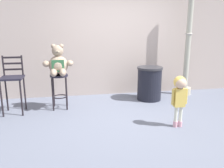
# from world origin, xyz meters

# --- Properties ---
(ground_plane) EXTENTS (24.00, 24.00, 0.00)m
(ground_plane) POSITION_xyz_m (0.00, 0.00, 0.00)
(ground_plane) COLOR slate
(building_wall) EXTENTS (6.83, 0.30, 3.22)m
(building_wall) POSITION_xyz_m (0.00, 1.93, 1.61)
(building_wall) COLOR #B1A199
(building_wall) RESTS_ON ground_plane
(bar_stool_with_teddy) EXTENTS (0.36, 0.36, 0.72)m
(bar_stool_with_teddy) POSITION_xyz_m (-1.30, 0.91, 0.51)
(bar_stool_with_teddy) COLOR black
(bar_stool_with_teddy) RESTS_ON ground_plane
(teddy_bear) EXTENTS (0.61, 0.54, 0.62)m
(teddy_bear) POSITION_xyz_m (-1.30, 0.88, 0.95)
(teddy_bear) COLOR gray
(teddy_bear) RESTS_ON bar_stool_with_teddy
(child_walking) EXTENTS (0.28, 0.22, 0.88)m
(child_walking) POSITION_xyz_m (0.71, -0.41, 0.64)
(child_walking) COLOR #D99DAC
(child_walking) RESTS_ON ground_plane
(trash_bin) EXTENTS (0.59, 0.59, 0.78)m
(trash_bin) POSITION_xyz_m (0.75, 1.16, 0.39)
(trash_bin) COLOR black
(trash_bin) RESTS_ON ground_plane
(lamppost) EXTENTS (0.30, 0.30, 2.60)m
(lamppost) POSITION_xyz_m (1.79, 1.41, 1.02)
(lamppost) COLOR #B2AB93
(lamppost) RESTS_ON ground_plane
(bar_chair_empty) EXTENTS (0.42, 0.42, 1.13)m
(bar_chair_empty) POSITION_xyz_m (-2.18, 0.80, 0.66)
(bar_chair_empty) COLOR black
(bar_chair_empty) RESTS_ON ground_plane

